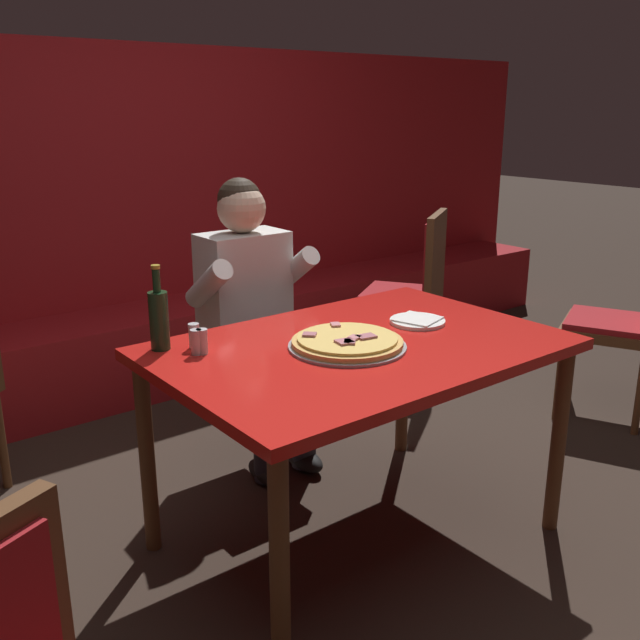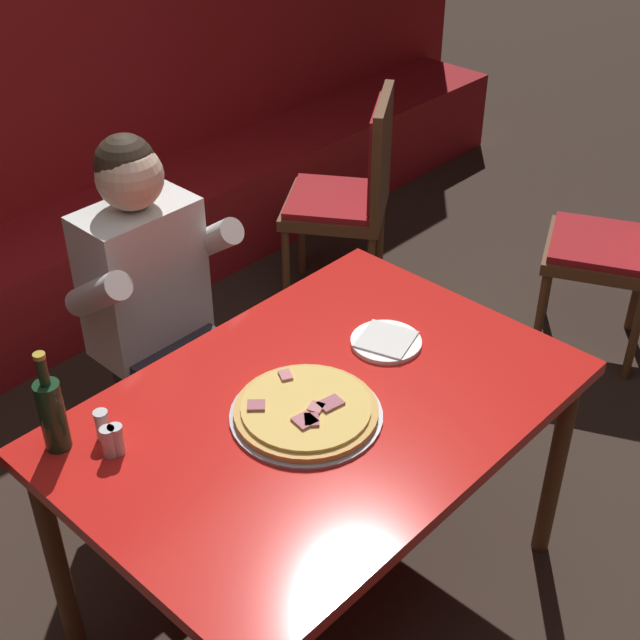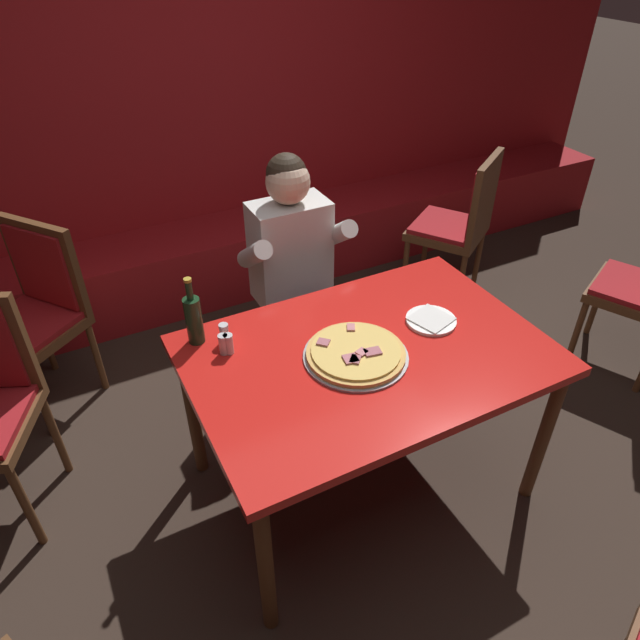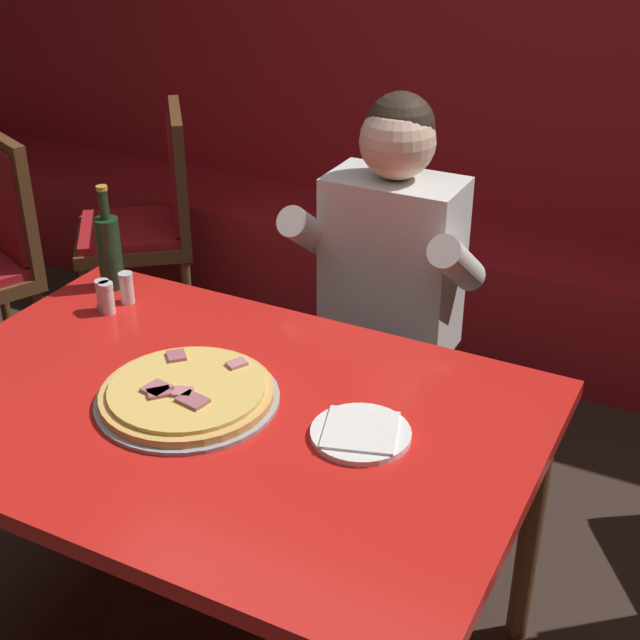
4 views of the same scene
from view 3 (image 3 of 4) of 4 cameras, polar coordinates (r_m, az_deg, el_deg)
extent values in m
plane|color=#33261E|center=(2.78, 4.04, -15.55)|extent=(24.00, 24.00, 0.00)
cube|color=#A3191E|center=(3.94, -12.53, 17.16)|extent=(6.80, 0.16, 1.90)
cube|color=#A3191E|center=(3.95, -9.81, 6.01)|extent=(6.46, 0.48, 0.46)
cylinder|color=brown|center=(2.11, -5.45, -23.45)|extent=(0.06, 0.06, 0.73)
cylinder|color=brown|center=(2.63, 21.45, -10.83)|extent=(0.06, 0.06, 0.73)
cylinder|color=brown|center=(2.61, -12.64, -8.97)|extent=(0.06, 0.06, 0.73)
cylinder|color=brown|center=(3.04, 10.64, -1.15)|extent=(0.06, 0.06, 0.73)
cube|color=red|center=(2.24, 4.85, -3.52)|extent=(1.39, 0.95, 0.04)
cylinder|color=#9E9EA3|center=(2.19, 3.59, -3.63)|extent=(0.41, 0.41, 0.01)
cylinder|color=#DBA856|center=(2.19, 3.60, -3.35)|extent=(0.38, 0.38, 0.02)
cylinder|color=#E5BC5B|center=(2.18, 3.61, -3.07)|extent=(0.34, 0.34, 0.01)
cube|color=#A85B66|center=(2.20, 0.33, -2.24)|extent=(0.06, 0.06, 0.01)
cube|color=#C6757A|center=(2.28, 3.11, -0.74)|extent=(0.05, 0.05, 0.01)
cube|color=#B76670|center=(2.12, 3.08, -3.89)|extent=(0.06, 0.06, 0.01)
cube|color=#A85B66|center=(2.16, 5.28, -3.17)|extent=(0.07, 0.06, 0.01)
cube|color=#A85B66|center=(2.12, 3.55, -3.95)|extent=(0.06, 0.06, 0.01)
cube|color=#C6757A|center=(2.16, 4.20, -3.22)|extent=(0.05, 0.05, 0.01)
cylinder|color=white|center=(2.41, 11.03, -0.05)|extent=(0.21, 0.21, 0.01)
cube|color=white|center=(2.41, 11.06, 0.14)|extent=(0.19, 0.19, 0.01)
cylinder|color=#19381E|center=(2.27, -12.49, -0.06)|extent=(0.07, 0.07, 0.20)
cylinder|color=#19381E|center=(2.19, -12.96, 2.90)|extent=(0.03, 0.03, 0.08)
cylinder|color=#B29933|center=(2.16, -13.12, 3.91)|extent=(0.03, 0.03, 0.01)
cylinder|color=silver|center=(2.22, -9.61, -2.55)|extent=(0.04, 0.04, 0.07)
cylinder|color=silver|center=(2.23, -9.58, -2.84)|extent=(0.03, 0.03, 0.04)
cylinder|color=silver|center=(2.20, -9.72, -1.68)|extent=(0.04, 0.04, 0.01)
cylinder|color=silver|center=(2.28, -9.54, -1.47)|extent=(0.04, 0.04, 0.07)
cylinder|color=#28231E|center=(2.28, -9.50, -1.76)|extent=(0.03, 0.03, 0.04)
cylinder|color=silver|center=(2.25, -9.65, -0.61)|extent=(0.04, 0.04, 0.01)
cylinder|color=silver|center=(2.22, -9.11, -2.53)|extent=(0.04, 0.04, 0.07)
cylinder|color=#B23323|center=(2.23, -9.08, -2.81)|extent=(0.03, 0.03, 0.04)
cylinder|color=silver|center=(2.19, -9.22, -1.65)|extent=(0.04, 0.04, 0.01)
ellipsoid|color=black|center=(3.06, -1.87, -8.16)|extent=(0.11, 0.24, 0.09)
ellipsoid|color=black|center=(3.12, 1.46, -6.98)|extent=(0.11, 0.24, 0.09)
cylinder|color=#282833|center=(2.93, -1.94, -5.58)|extent=(0.11, 0.11, 0.43)
cylinder|color=#282833|center=(3.00, 1.51, -4.40)|extent=(0.11, 0.11, 0.43)
cube|color=#282833|center=(2.86, -1.12, 0.41)|extent=(0.34, 0.40, 0.12)
cube|color=silver|center=(2.87, -2.99, 6.87)|extent=(0.38, 0.22, 0.52)
cylinder|color=silver|center=(2.69, -6.58, 6.53)|extent=(0.09, 0.30, 0.25)
cylinder|color=silver|center=(2.85, 1.70, 8.58)|extent=(0.09, 0.30, 0.25)
sphere|color=beige|center=(2.71, -3.23, 13.62)|extent=(0.21, 0.21, 0.21)
sphere|color=#2D2319|center=(2.71, -3.39, 14.41)|extent=(0.19, 0.19, 0.19)
cylinder|color=brown|center=(3.85, 25.91, 1.52)|extent=(0.04, 0.04, 0.44)
cylinder|color=brown|center=(3.53, 24.26, -1.24)|extent=(0.04, 0.04, 0.44)
cube|color=brown|center=(3.55, 28.97, 2.32)|extent=(0.59, 0.59, 0.05)
cube|color=#A3191E|center=(3.53, 29.16, 2.86)|extent=(0.54, 0.54, 0.03)
cylinder|color=brown|center=(3.12, -26.08, -7.37)|extent=(0.04, 0.04, 0.44)
cylinder|color=brown|center=(3.54, -25.82, -1.64)|extent=(0.04, 0.04, 0.44)
cylinder|color=brown|center=(3.28, -21.40, -3.43)|extent=(0.04, 0.04, 0.44)
cube|color=brown|center=(3.18, -27.08, -0.93)|extent=(0.62, 0.62, 0.05)
cube|color=#A3191E|center=(3.16, -27.28, -0.35)|extent=(0.57, 0.57, 0.03)
cube|color=brown|center=(3.15, -25.79, 4.91)|extent=(0.30, 0.37, 0.48)
cube|color=#A3191E|center=(3.13, -26.11, 4.68)|extent=(0.24, 0.30, 0.40)
cylinder|color=brown|center=(2.66, -27.29, -16.24)|extent=(0.04, 0.04, 0.48)
cylinder|color=brown|center=(2.89, -24.91, -10.38)|extent=(0.04, 0.04, 0.48)
cylinder|color=brown|center=(4.14, 10.49, 7.33)|extent=(0.04, 0.04, 0.45)
cylinder|color=brown|center=(3.83, 8.48, 4.98)|extent=(0.04, 0.04, 0.45)
cylinder|color=brown|center=(4.06, 15.51, 5.93)|extent=(0.04, 0.04, 0.45)
cylinder|color=brown|center=(3.74, 13.86, 3.42)|extent=(0.04, 0.04, 0.45)
cube|color=brown|center=(3.82, 12.56, 8.67)|extent=(0.61, 0.61, 0.05)
cube|color=#A3191E|center=(3.80, 12.64, 9.21)|extent=(0.56, 0.56, 0.03)
cube|color=brown|center=(3.66, 16.12, 11.63)|extent=(0.39, 0.28, 0.49)
cube|color=#A3191E|center=(3.67, 15.74, 11.73)|extent=(0.31, 0.22, 0.42)
camera|label=1|loc=(0.91, -104.45, -64.85)|focal=40.00mm
camera|label=2|loc=(0.44, -102.56, 14.08)|focal=50.00mm
camera|label=4|loc=(1.93, 59.27, 9.39)|focal=50.00mm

